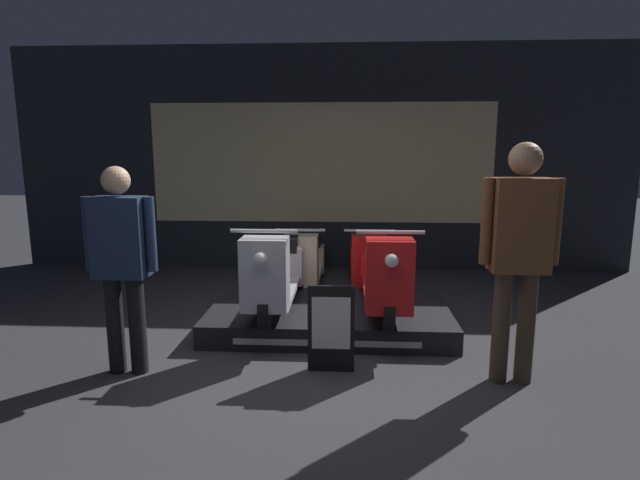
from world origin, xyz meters
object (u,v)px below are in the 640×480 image
scooter_display_right (384,274)px  person_right_browsing (519,245)px  scooter_backrow_0 (305,262)px  person_left_browsing (121,256)px  scooter_display_left (276,273)px  price_sign_board (331,328)px  scooter_backrow_1 (367,263)px

scooter_display_right → person_right_browsing: (0.90, -1.07, 0.50)m
scooter_backrow_0 → person_left_browsing: (-1.20, -2.49, 0.60)m
scooter_display_left → price_sign_board: size_ratio=2.48×
person_left_browsing → person_right_browsing: size_ratio=0.90×
scooter_display_left → scooter_backrow_1: 1.72m
person_left_browsing → person_right_browsing: person_right_browsing is taller
scooter_display_right → person_left_browsing: (-2.08, -1.07, 0.38)m
scooter_backrow_0 → person_left_browsing: bearing=-115.7°
scooter_backrow_0 → scooter_backrow_1: (0.77, 0.00, 0.00)m
scooter_display_left → scooter_backrow_1: (0.94, 1.42, -0.22)m
person_left_browsing → scooter_backrow_0: bearing=64.3°
price_sign_board → scooter_display_left: bearing=120.9°
person_left_browsing → person_right_browsing: bearing=-0.0°
person_left_browsing → person_right_browsing: (2.97, -0.00, 0.12)m
scooter_display_right → price_sign_board: (-0.47, -0.96, -0.20)m
person_left_browsing → price_sign_board: person_left_browsing is taller
person_right_browsing → scooter_display_right: bearing=130.0°
scooter_display_left → scooter_backrow_0: (0.17, 1.42, -0.22)m
scooter_backrow_1 → scooter_display_right: bearing=-85.7°
scooter_display_left → scooter_display_right: size_ratio=1.00×
scooter_display_right → person_left_browsing: 2.37m
scooter_display_left → person_left_browsing: (-1.03, -1.07, 0.38)m
scooter_display_right → scooter_backrow_0: bearing=121.8°
scooter_backrow_0 → person_left_browsing: 2.82m
scooter_display_right → scooter_display_left: bearing=180.0°
person_left_browsing → price_sign_board: 1.71m
scooter_backrow_1 → scooter_backrow_0: bearing=180.0°
scooter_backrow_0 → scooter_backrow_1: same height
scooter_backrow_1 → person_left_browsing: size_ratio=1.07×
person_left_browsing → price_sign_board: size_ratio=2.31×
person_left_browsing → person_right_browsing: 2.98m
scooter_display_left → scooter_backrow_1: scooter_display_left is taller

